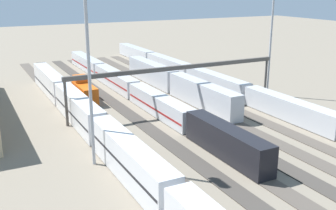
% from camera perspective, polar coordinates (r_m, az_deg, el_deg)
% --- Properties ---
extents(ground_plane, '(400.00, 400.00, 0.00)m').
position_cam_1_polar(ground_plane, '(76.30, 3.31, -1.60)').
color(ground_plane, '#756B5B').
extents(track_bed_0, '(140.00, 2.80, 0.12)m').
position_cam_1_polar(track_bed_0, '(87.75, 14.65, 0.34)').
color(track_bed_0, '#3D3833').
rests_on(track_bed_0, ground_plane).
extents(track_bed_1, '(140.00, 2.80, 0.12)m').
position_cam_1_polar(track_bed_1, '(84.59, 12.11, -0.09)').
color(track_bed_1, '#4C443D').
rests_on(track_bed_1, ground_plane).
extents(track_bed_2, '(140.00, 2.80, 0.12)m').
position_cam_1_polar(track_bed_2, '(81.61, 9.38, -0.54)').
color(track_bed_2, '#4C443D').
rests_on(track_bed_2, ground_plane).
extents(track_bed_3, '(140.00, 2.80, 0.12)m').
position_cam_1_polar(track_bed_3, '(78.83, 6.45, -1.04)').
color(track_bed_3, '#4C443D').
rests_on(track_bed_3, ground_plane).
extents(track_bed_4, '(140.00, 2.80, 0.12)m').
position_cam_1_polar(track_bed_4, '(76.28, 3.31, -1.56)').
color(track_bed_4, '#3D3833').
rests_on(track_bed_4, ground_plane).
extents(track_bed_5, '(140.00, 2.80, 0.12)m').
position_cam_1_polar(track_bed_5, '(73.99, -0.03, -2.11)').
color(track_bed_5, '#4C443D').
rests_on(track_bed_5, ground_plane).
extents(track_bed_6, '(140.00, 2.80, 0.12)m').
position_cam_1_polar(track_bed_6, '(71.96, -3.58, -2.69)').
color(track_bed_6, '#3D3833').
rests_on(track_bed_6, ground_plane).
extents(track_bed_7, '(140.00, 2.80, 0.12)m').
position_cam_1_polar(track_bed_7, '(70.24, -7.32, -3.28)').
color(track_bed_7, '#3D3833').
rests_on(track_bed_7, ground_plane).
extents(track_bed_8, '(140.00, 2.80, 0.12)m').
position_cam_1_polar(track_bed_8, '(68.84, -11.24, -3.89)').
color(track_bed_8, '#4C443D').
rests_on(track_bed_8, ground_plane).
extents(train_on_track_7, '(10.00, 3.00, 5.00)m').
position_cam_1_polar(train_on_track_7, '(87.18, -11.73, 1.86)').
color(train_on_track_7, '#D85914').
rests_on(train_on_track_7, ground_plane).
extents(train_on_track_5, '(90.60, 3.06, 4.40)m').
position_cam_1_polar(train_on_track_5, '(88.78, -5.22, 2.35)').
color(train_on_track_5, black).
rests_on(train_on_track_5, ground_plane).
extents(train_on_track_1, '(139.00, 3.00, 4.40)m').
position_cam_1_polar(train_on_track_1, '(86.58, 10.79, 1.75)').
color(train_on_track_1, '#285193').
rests_on(train_on_track_1, ground_plane).
extents(train_on_track_8, '(95.60, 3.06, 5.00)m').
position_cam_1_polar(train_on_track_8, '(62.05, -9.66, -3.59)').
color(train_on_track_8, silver).
rests_on(train_on_track_8, ground_plane).
extents(train_on_track_3, '(47.20, 3.00, 5.00)m').
position_cam_1_polar(train_on_track_3, '(91.47, 0.94, 3.19)').
color(train_on_track_3, '#B7BABF').
rests_on(train_on_track_3, ground_plane).
extents(light_mast_0, '(2.80, 0.70, 25.69)m').
position_cam_1_polar(light_mast_0, '(90.90, 14.51, 11.47)').
color(light_mast_0, '#9EA0A5').
rests_on(light_mast_0, ground_plane).
extents(light_mast_1, '(2.80, 0.70, 24.87)m').
position_cam_1_polar(light_mast_1, '(52.75, -11.27, 7.88)').
color(light_mast_1, '#9EA0A5').
rests_on(light_mast_1, ground_plane).
extents(signal_gantry, '(0.70, 45.00, 8.80)m').
position_cam_1_polar(signal_gantry, '(78.76, 1.44, 4.87)').
color(signal_gantry, '#4C4742').
rests_on(signal_gantry, ground_plane).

